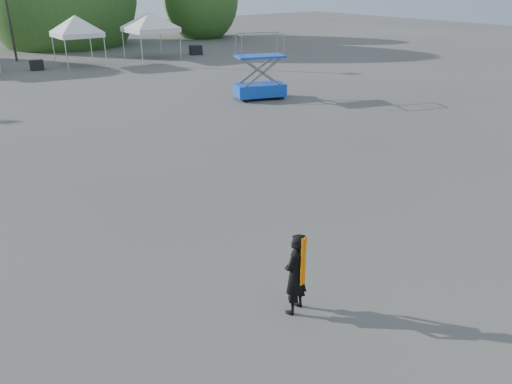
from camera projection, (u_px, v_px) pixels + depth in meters
ground at (237, 246)px, 11.46m from camera, size 120.00×120.00×0.00m
tent_f at (75, 19)px, 33.33m from camera, size 4.01×4.01×3.88m
tent_g at (149, 16)px, 36.39m from camera, size 4.68×4.68×3.88m
man at (295, 274)px, 8.94m from camera, size 0.68×0.56×1.59m
scissor_lift at (260, 67)px, 24.60m from camera, size 2.73×1.97×3.17m
crate_mid at (37, 65)px, 32.83m from camera, size 0.99×0.87×0.65m
crate_east at (196, 50)px, 39.32m from camera, size 1.08×0.94×0.71m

